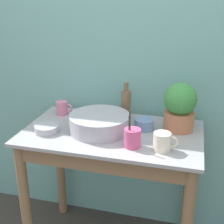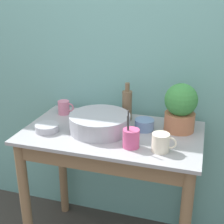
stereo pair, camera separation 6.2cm
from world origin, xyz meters
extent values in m
cube|color=#70ADA8|center=(0.00, 0.66, 1.20)|extent=(6.00, 0.05, 2.40)
cylinder|color=#846647|center=(-0.46, 0.05, 0.42)|extent=(0.06, 0.06, 0.84)
cylinder|color=#846647|center=(-0.46, 0.55, 0.42)|extent=(0.06, 0.06, 0.84)
cylinder|color=#846647|center=(0.46, 0.55, 0.42)|extent=(0.06, 0.06, 0.84)
cube|color=#846647|center=(0.00, 0.05, 0.79)|extent=(0.93, 0.02, 0.10)
cube|color=#9E9EA3|center=(0.00, 0.30, 0.85)|extent=(1.03, 0.60, 0.02)
cylinder|color=#B7704C|center=(0.37, 0.43, 0.91)|extent=(0.17, 0.17, 0.11)
sphere|color=#3D8C42|center=(0.37, 0.43, 1.04)|extent=(0.19, 0.19, 0.19)
cylinder|color=#A8A8B2|center=(-0.07, 0.29, 0.91)|extent=(0.35, 0.35, 0.10)
cylinder|color=brown|center=(0.04, 0.50, 0.95)|extent=(0.06, 0.06, 0.19)
cylinder|color=brown|center=(0.04, 0.50, 1.07)|extent=(0.03, 0.03, 0.05)
cylinder|color=beige|center=(0.30, 0.15, 0.90)|extent=(0.09, 0.09, 0.10)
torus|color=beige|center=(0.35, 0.15, 0.91)|extent=(0.06, 0.01, 0.06)
cylinder|color=pink|center=(-0.39, 0.47, 0.90)|extent=(0.08, 0.08, 0.09)
torus|color=pink|center=(-0.34, 0.47, 0.90)|extent=(0.06, 0.01, 0.06)
cylinder|color=#6684B2|center=(0.17, 0.38, 0.89)|extent=(0.11, 0.11, 0.06)
cylinder|color=#A8A8B2|center=(-0.36, 0.19, 0.88)|extent=(0.14, 0.14, 0.04)
cylinder|color=#CC4C7F|center=(0.15, 0.14, 0.91)|extent=(0.09, 0.09, 0.10)
cylinder|color=#333333|center=(0.14, 0.13, 0.96)|extent=(0.01, 0.03, 0.21)
cylinder|color=#333333|center=(0.14, 0.13, 0.95)|extent=(0.01, 0.03, 0.18)
camera|label=1|loc=(0.42, -1.29, 1.61)|focal=50.00mm
camera|label=2|loc=(0.48, -1.27, 1.61)|focal=50.00mm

